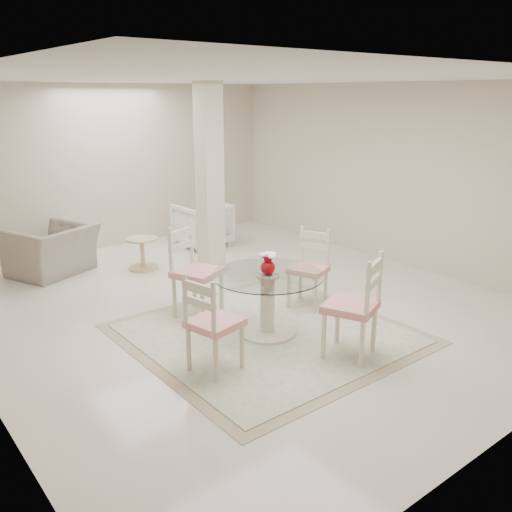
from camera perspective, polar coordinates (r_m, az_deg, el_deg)
ground at (r=6.84m, az=-2.04°, el=-5.02°), size 7.00×7.00×0.00m
room_shell at (r=6.39m, az=-2.22°, el=10.63°), size 6.02×7.02×2.71m
column at (r=7.80m, az=-4.89°, el=7.95°), size 0.30×0.30×2.70m
area_rug at (r=6.00m, az=1.20°, el=-8.16°), size 2.80×2.80×0.02m
dining_table at (r=5.87m, az=1.22°, el=-5.09°), size 1.20×1.20×0.69m
red_vase at (r=5.71m, az=1.28°, el=-0.74°), size 0.19×0.18×0.24m
dining_chair_east at (r=6.64m, az=5.74°, el=-0.65°), size 0.56×0.56×1.06m
dining_chair_north at (r=6.33m, az=-6.77°, el=-0.86°), size 0.62×0.62×1.20m
dining_chair_west at (r=5.01m, az=-4.93°, el=-6.42°), size 0.52×0.52×1.08m
dining_chair_south at (r=5.35m, az=10.75°, el=-4.48°), size 0.62×0.62×1.19m
recliner_taupe at (r=8.40m, az=-20.68°, el=0.61°), size 1.38×1.31×0.71m
armchair_white at (r=9.37m, az=-5.67°, el=3.34°), size 0.81×0.83×0.75m
side_table at (r=8.28m, az=-11.84°, el=0.14°), size 0.46×0.46×0.47m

